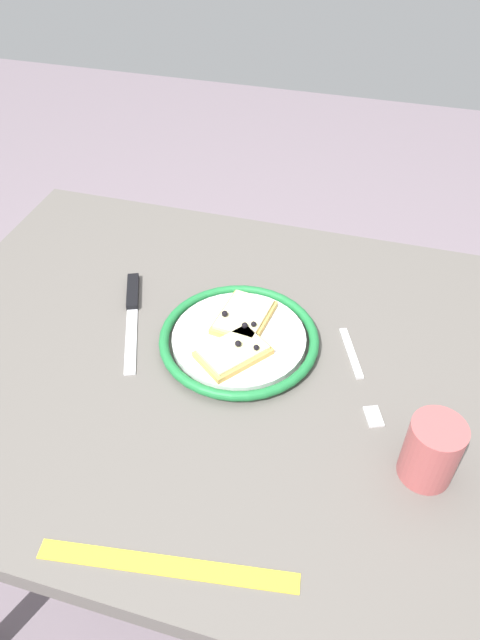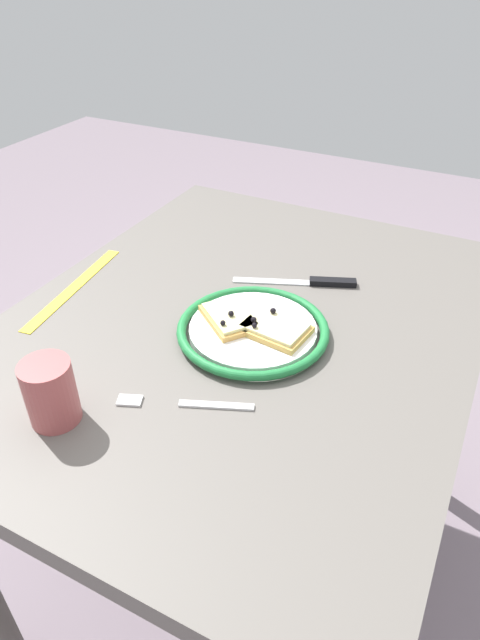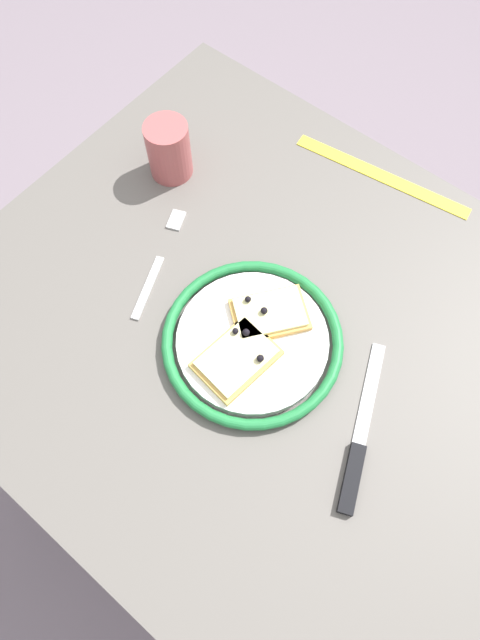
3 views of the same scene
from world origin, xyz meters
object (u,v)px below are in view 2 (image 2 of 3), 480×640
Objects in this scene: plate at (253,330)px; knife at (316,282)px; dining_table at (243,357)px; pizza_slice_far at (275,328)px; measuring_tape at (74,288)px; pizza_slice_near at (229,317)px; cup at (50,393)px; fork at (184,404)px.

knife is (0.20, -0.04, -0.01)m from plate.
dining_table is 0.14m from pizza_slice_far.
pizza_slice_near is at bearing -95.27° from measuring_tape.
pizza_slice_far is at bearing -179.78° from knife.
pizza_slice_far is 1.22× the size of cup.
pizza_slice_near is 0.08m from pizza_slice_far.
fork reaches higher than measuring_tape.
plate is at bearing -95.07° from measuring_tape.
dining_table is 0.25m from fork.
cup reaches higher than plate.
knife reaches higher than dining_table.
pizza_slice_near reaches higher than dining_table.
fork is at bearing 175.17° from plate.
fork is (-0.23, -0.02, 0.09)m from dining_table.
pizza_slice_far reaches higher than knife.
measuring_tape is at bearing 118.59° from knife.
plate is 0.84× the size of measuring_tape.
measuring_tape is at bearing 92.86° from pizza_slice_near.
knife is at bearing -24.01° from dining_table.
plate is 1.35× the size of fork.
cup reaches higher than fork.
knife is 0.74× the size of measuring_tape.
cup reaches higher than pizza_slice_near.
pizza_slice_far is (0.00, -0.04, 0.01)m from plate.
measuring_tape is at bearing 36.89° from cup.
dining_table is 8.47× the size of pizza_slice_far.
pizza_slice_near is 0.41× the size of measuring_tape.
pizza_slice_far is 0.41m from measuring_tape.
knife is 1.19× the size of fork.
cup is (-0.30, 0.20, 0.02)m from pizza_slice_far.
plate is 0.05m from pizza_slice_near.
dining_table is at bearing 45.07° from plate.
pizza_slice_near is at bearing 7.92° from fork.
pizza_slice_near reaches higher than knife.
pizza_slice_near is at bearing 94.53° from plate.
pizza_slice_far reaches higher than fork.
cup is (-0.30, 0.16, 0.04)m from plate.
plate is at bearing -28.42° from cup.
pizza_slice_near is 0.66× the size of fork.
knife is at bearing -10.46° from plate.
pizza_slice_far is 0.61× the size of fork.
pizza_slice_far reaches higher than dining_table.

